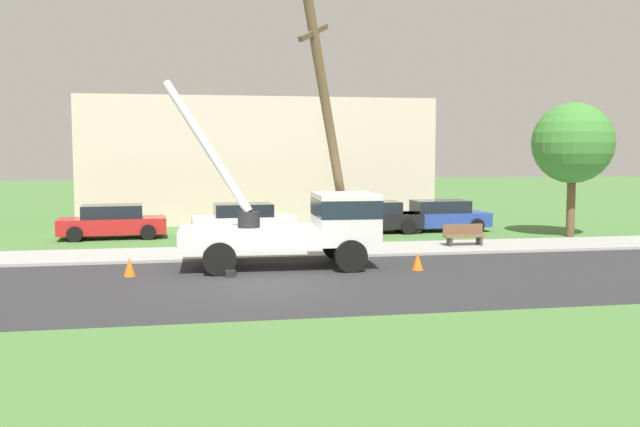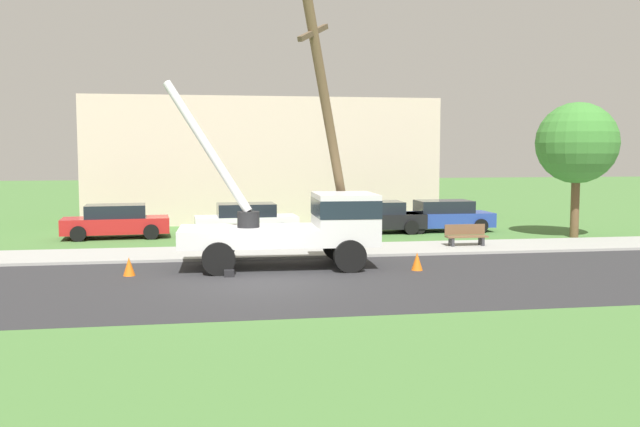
% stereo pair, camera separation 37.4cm
% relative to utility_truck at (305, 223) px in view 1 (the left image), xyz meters
% --- Properties ---
extents(ground_plane, '(120.00, 120.00, 0.00)m').
position_rel_utility_truck_xyz_m(ground_plane, '(-1.65, 9.37, -1.41)').
color(ground_plane, '#477538').
extents(road_asphalt, '(80.00, 8.48, 0.01)m').
position_rel_utility_truck_xyz_m(road_asphalt, '(-1.65, -2.63, -1.40)').
color(road_asphalt, '#2B2B2D').
rests_on(road_asphalt, ground).
extents(sidewalk_strip, '(80.00, 3.15, 0.10)m').
position_rel_utility_truck_xyz_m(sidewalk_strip, '(-1.65, 3.19, -1.36)').
color(sidewalk_strip, '#9E9E99').
rests_on(sidewalk_strip, ground).
extents(utility_truck, '(6.76, 3.21, 5.98)m').
position_rel_utility_truck_xyz_m(utility_truck, '(0.00, 0.00, 0.00)').
color(utility_truck, silver).
rests_on(utility_truck, ground).
extents(leaning_utility_pole, '(2.57, 3.16, 8.53)m').
position_rel_utility_truck_xyz_m(leaning_utility_pole, '(1.02, 1.06, 2.95)').
color(leaning_utility_pole, brown).
rests_on(leaning_utility_pole, ground).
extents(traffic_cone_ahead, '(0.36, 0.36, 0.56)m').
position_rel_utility_truck_xyz_m(traffic_cone_ahead, '(3.35, -1.24, -1.13)').
color(traffic_cone_ahead, orange).
rests_on(traffic_cone_ahead, ground).
extents(traffic_cone_behind, '(0.36, 0.36, 0.56)m').
position_rel_utility_truck_xyz_m(traffic_cone_behind, '(-5.38, -0.74, -1.13)').
color(traffic_cone_behind, orange).
rests_on(traffic_cone_behind, ground).
extents(parked_sedan_red, '(4.52, 2.23, 1.42)m').
position_rel_utility_truck_xyz_m(parked_sedan_red, '(-6.85, 8.70, -0.70)').
color(parked_sedan_red, '#B21E1E').
rests_on(parked_sedan_red, ground).
extents(parked_sedan_white, '(4.46, 2.13, 1.42)m').
position_rel_utility_truck_xyz_m(parked_sedan_white, '(-1.34, 8.44, -0.70)').
color(parked_sedan_white, silver).
rests_on(parked_sedan_white, ground).
extents(parked_sedan_black, '(4.44, 2.08, 1.42)m').
position_rel_utility_truck_xyz_m(parked_sedan_black, '(4.47, 8.68, -0.70)').
color(parked_sedan_black, black).
rests_on(parked_sedan_black, ground).
extents(parked_sedan_blue, '(4.42, 2.05, 1.42)m').
position_rel_utility_truck_xyz_m(parked_sedan_blue, '(7.75, 8.78, -0.70)').
color(parked_sedan_blue, '#263F99').
rests_on(parked_sedan_blue, ground).
extents(park_bench, '(1.60, 0.45, 0.90)m').
position_rel_utility_truck_xyz_m(park_bench, '(6.69, 3.25, -0.95)').
color(park_bench, brown).
rests_on(park_bench, ground).
extents(roadside_tree_near, '(3.44, 3.44, 5.76)m').
position_rel_utility_truck_xyz_m(roadside_tree_near, '(12.52, 5.67, 2.60)').
color(roadside_tree_near, brown).
rests_on(roadside_tree_near, ground).
extents(lowrise_building_backdrop, '(18.00, 6.00, 6.40)m').
position_rel_utility_truck_xyz_m(lowrise_building_backdrop, '(-0.03, 15.92, 1.79)').
color(lowrise_building_backdrop, beige).
rests_on(lowrise_building_backdrop, ground).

